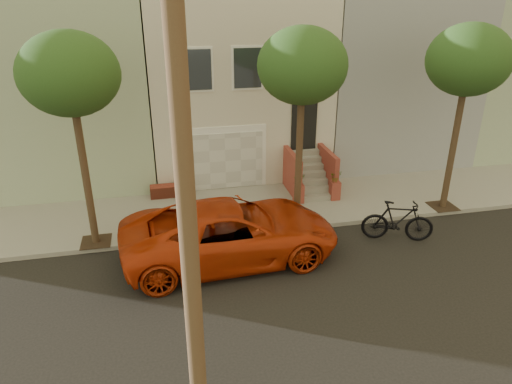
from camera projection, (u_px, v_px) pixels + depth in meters
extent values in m
plane|color=black|center=(303.00, 298.00, 12.19)|extent=(90.00, 90.00, 0.00)
cube|color=gray|center=(258.00, 208.00, 16.94)|extent=(40.00, 3.70, 0.15)
cube|color=#B8AC9D|center=(230.00, 79.00, 20.71)|extent=(7.00, 8.00, 7.00)
cube|color=gray|center=(68.00, 85.00, 19.39)|extent=(6.50, 8.00, 7.00)
cube|color=#95979D|center=(372.00, 73.00, 22.02)|extent=(6.50, 8.00, 7.00)
cube|color=gray|center=(493.00, 68.00, 23.28)|extent=(6.50, 8.00, 7.00)
cube|color=white|center=(225.00, 158.00, 17.90)|extent=(3.20, 0.12, 2.50)
cube|color=silver|center=(225.00, 161.00, 17.88)|extent=(2.90, 0.06, 2.20)
cube|color=gray|center=(234.00, 208.00, 16.73)|extent=(3.20, 3.70, 0.02)
cube|color=brown|center=(169.00, 191.00, 17.60)|extent=(1.40, 0.45, 0.44)
cube|color=black|center=(304.00, 124.00, 17.98)|extent=(1.00, 0.06, 2.00)
cube|color=#3F4751|center=(197.00, 70.00, 16.31)|extent=(1.00, 0.06, 1.40)
cube|color=white|center=(197.00, 70.00, 16.33)|extent=(1.15, 0.05, 1.55)
cube|color=#3F4751|center=(248.00, 68.00, 16.66)|extent=(1.00, 0.06, 1.40)
cube|color=white|center=(247.00, 68.00, 16.68)|extent=(1.15, 0.05, 1.55)
cube|color=#3F4751|center=(296.00, 66.00, 17.01)|extent=(1.00, 0.06, 1.40)
cube|color=white|center=(296.00, 66.00, 17.03)|extent=(1.15, 0.05, 1.55)
cube|color=gray|center=(316.00, 198.00, 17.32)|extent=(1.20, 0.28, 0.20)
cube|color=gray|center=(314.00, 190.00, 17.49)|extent=(1.20, 0.28, 0.20)
cube|color=gray|center=(312.00, 182.00, 17.66)|extent=(1.20, 0.28, 0.20)
cube|color=gray|center=(310.00, 174.00, 17.83)|extent=(1.20, 0.28, 0.20)
cube|color=gray|center=(308.00, 167.00, 17.99)|extent=(1.20, 0.28, 0.20)
cube|color=gray|center=(306.00, 160.00, 18.16)|extent=(1.20, 0.28, 0.20)
cube|color=gray|center=(304.00, 152.00, 18.33)|extent=(1.20, 0.28, 0.20)
cube|color=brown|center=(292.00, 173.00, 17.65)|extent=(0.18, 1.96, 1.60)
cube|color=brown|center=(327.00, 170.00, 17.92)|extent=(0.18, 1.96, 1.60)
cube|color=brown|center=(299.00, 194.00, 17.05)|extent=(0.35, 0.35, 0.70)
imported|color=#244A1A|center=(299.00, 179.00, 16.81)|extent=(0.40, 0.35, 0.45)
cube|color=brown|center=(335.00, 190.00, 17.32)|extent=(0.35, 0.35, 0.70)
imported|color=#244A1A|center=(336.00, 176.00, 17.08)|extent=(0.41, 0.35, 0.45)
cube|color=#2D2116|center=(96.00, 242.00, 14.55)|extent=(0.90, 0.90, 0.02)
cylinder|color=#3C281B|center=(86.00, 179.00, 13.70)|extent=(0.22, 0.22, 4.20)
ellipsoid|color=#244A1A|center=(69.00, 74.00, 12.45)|extent=(2.70, 2.57, 2.29)
cube|color=#2D2116|center=(296.00, 221.00, 15.81)|extent=(0.90, 0.90, 0.02)
cylinder|color=#3C281B|center=(299.00, 163.00, 14.95)|extent=(0.22, 0.22, 4.20)
ellipsoid|color=#244A1A|center=(303.00, 66.00, 13.71)|extent=(2.70, 2.57, 2.29)
cube|color=#2D2116|center=(443.00, 206.00, 16.87)|extent=(0.90, 0.90, 0.02)
cylinder|color=#3C281B|center=(452.00, 151.00, 16.02)|extent=(0.22, 0.22, 4.20)
ellipsoid|color=#244A1A|center=(469.00, 60.00, 14.78)|extent=(2.70, 2.57, 2.29)
cylinder|color=#4A3322|center=(184.00, 173.00, 6.72)|extent=(0.30, 0.30, 10.00)
imported|color=#BA300C|center=(231.00, 232.00, 13.63)|extent=(6.49, 3.28, 1.76)
imported|color=black|center=(398.00, 221.00, 14.71)|extent=(2.31, 1.33, 1.34)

